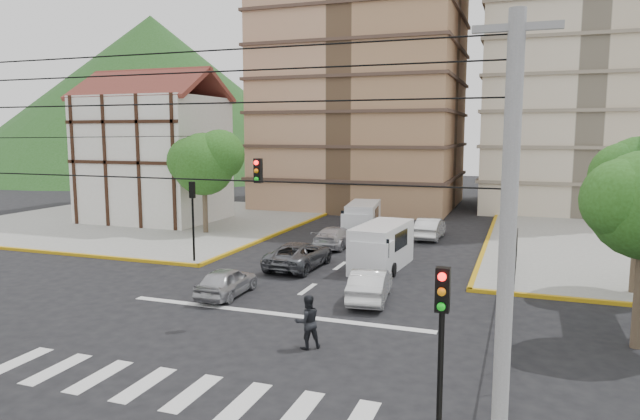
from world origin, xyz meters
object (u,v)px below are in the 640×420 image
at_px(van_right_lane, 381,248).
at_px(van_left_lane, 362,219).
at_px(pedestrian_crosswalk, 307,322).
at_px(car_white_front_right, 370,284).
at_px(traffic_light_se, 441,338).
at_px(traffic_light_nw, 193,208).
at_px(car_silver_front_left, 227,282).

distance_m(van_right_lane, van_left_lane, 10.40).
bearing_deg(pedestrian_crosswalk, van_right_lane, -127.68).
distance_m(van_right_lane, car_white_front_right, 5.83).
distance_m(traffic_light_se, traffic_light_nw, 22.06).
bearing_deg(traffic_light_nw, car_white_front_right, -17.80).
bearing_deg(traffic_light_nw, traffic_light_se, -45.00).
bearing_deg(traffic_light_se, pedestrian_crosswalk, 130.77).
relative_size(van_left_lane, pedestrian_crosswalk, 2.85).
bearing_deg(car_white_front_right, car_silver_front_left, 6.76).
bearing_deg(traffic_light_se, van_right_lane, 107.38).
xyz_separation_m(car_silver_front_left, pedestrian_crosswalk, (5.59, -4.57, 0.26)).
xyz_separation_m(traffic_light_se, van_left_lane, (-9.29, 27.52, -2.02)).
relative_size(van_right_lane, car_white_front_right, 1.27).
relative_size(car_silver_front_left, car_white_front_right, 0.90).
relative_size(car_silver_front_left, pedestrian_crosswalk, 2.09).
bearing_deg(traffic_light_se, car_white_front_right, 110.93).
bearing_deg(pedestrian_crosswalk, van_left_lane, -118.75).
xyz_separation_m(traffic_light_se, car_silver_front_left, (-10.78, 10.59, -2.46)).
xyz_separation_m(traffic_light_se, car_white_front_right, (-4.62, 12.08, -2.41)).
height_order(traffic_light_se, car_silver_front_left, traffic_light_se).
relative_size(van_left_lane, car_silver_front_left, 1.36).
xyz_separation_m(traffic_light_se, traffic_light_nw, (-15.60, 15.60, 0.00)).
relative_size(traffic_light_se, traffic_light_nw, 1.00).
distance_m(traffic_light_nw, van_left_lane, 13.64).
distance_m(car_white_front_right, pedestrian_crosswalk, 6.09).
height_order(car_silver_front_left, car_white_front_right, car_white_front_right).
bearing_deg(van_right_lane, pedestrian_crosswalk, -83.43).
distance_m(van_right_lane, car_silver_front_left, 8.92).
xyz_separation_m(car_white_front_right, pedestrian_crosswalk, (-0.57, -6.06, 0.21)).
height_order(car_silver_front_left, pedestrian_crosswalk, pedestrian_crosswalk).
distance_m(car_silver_front_left, pedestrian_crosswalk, 7.23).
bearing_deg(traffic_light_se, van_left_lane, 108.65).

